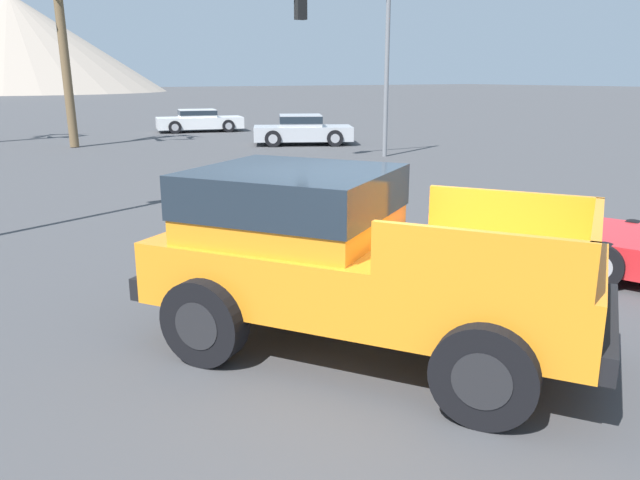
% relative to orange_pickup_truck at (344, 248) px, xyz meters
% --- Properties ---
extents(ground_plane, '(320.00, 320.00, 0.00)m').
position_rel_orange_pickup_truck_xyz_m(ground_plane, '(0.29, -0.33, -1.08)').
color(ground_plane, '#424244').
extents(orange_pickup_truck, '(4.27, 5.03, 1.88)m').
position_rel_orange_pickup_truck_xyz_m(orange_pickup_truck, '(0.00, 0.00, 0.00)').
color(orange_pickup_truck, orange).
rests_on(orange_pickup_truck, ground_plane).
extents(parked_car_white, '(4.67, 2.74, 1.15)m').
position_rel_orange_pickup_truck_xyz_m(parked_car_white, '(8.49, 26.22, -0.49)').
color(parked_car_white, white).
rests_on(parked_car_white, ground_plane).
extents(parked_car_silver, '(4.51, 3.51, 1.25)m').
position_rel_orange_pickup_truck_xyz_m(parked_car_silver, '(9.89, 17.90, -0.44)').
color(parked_car_silver, '#B7BABF').
rests_on(parked_car_silver, ground_plane).
extents(traffic_light_main, '(4.04, 0.38, 5.76)m').
position_rel_orange_pickup_truck_xyz_m(traffic_light_main, '(8.89, 12.84, 2.96)').
color(traffic_light_main, slate).
rests_on(traffic_light_main, ground_plane).
extents(palm_tree_tall, '(3.05, 2.98, 7.43)m').
position_rel_orange_pickup_truck_xyz_m(palm_tree_tall, '(1.44, 21.92, 4.55)').
color(palm_tree_tall, brown).
rests_on(palm_tree_tall, ground_plane).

